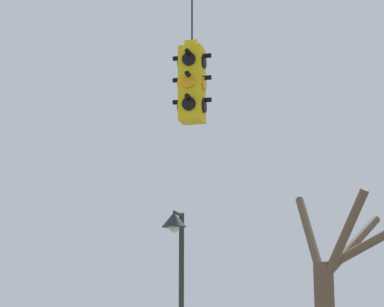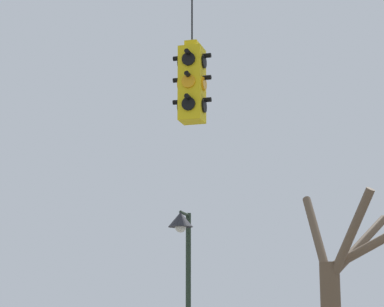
{
  "view_description": "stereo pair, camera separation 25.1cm",
  "coord_description": "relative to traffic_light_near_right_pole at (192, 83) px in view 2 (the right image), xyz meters",
  "views": [
    {
      "loc": [
        1.74,
        -9.72,
        2.2
      ],
      "look_at": [
        -0.98,
        0.47,
        4.44
      ],
      "focal_mm": 70.0,
      "sensor_mm": 36.0,
      "label": 1
    },
    {
      "loc": [
        1.98,
        -9.65,
        2.2
      ],
      "look_at": [
        -0.98,
        0.47,
        4.44
      ],
      "focal_mm": 70.0,
      "sensor_mm": 36.0,
      "label": 2
    }
  ],
  "objects": [
    {
      "name": "bare_tree",
      "position": [
        1.53,
        5.44,
        -3.11
      ],
      "size": [
        3.16,
        2.7,
        4.79
      ],
      "color": "brown",
      "rests_on": "ground_plane"
    },
    {
      "name": "street_lamp",
      "position": [
        -1.93,
        5.9,
        -1.99
      ],
      "size": [
        0.56,
        0.95,
        4.43
      ],
      "color": "#233323",
      "rests_on": "ground_plane"
    },
    {
      "name": "traffic_light_near_right_pole",
      "position": [
        0.0,
        0.0,
        0.0
      ],
      "size": [
        0.58,
        0.58,
        3.18
      ],
      "color": "yellow"
    }
  ]
}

